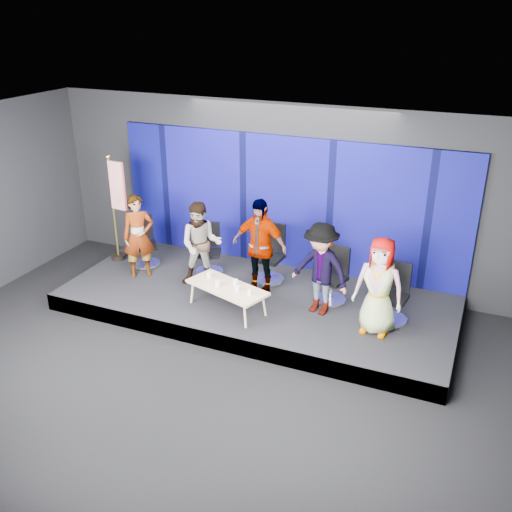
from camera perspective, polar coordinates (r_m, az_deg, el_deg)
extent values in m
plane|color=black|center=(8.62, -6.62, -12.80)|extent=(10.00, 10.00, 0.00)
cube|color=black|center=(11.08, 3.12, 6.13)|extent=(10.00, 0.02, 3.50)
cube|color=black|center=(7.11, -7.96, 10.44)|extent=(10.00, 8.00, 0.02)
cube|color=black|center=(10.42, 0.06, -4.62)|extent=(7.00, 3.00, 0.30)
cube|color=#06084D|center=(11.08, 3.01, 5.32)|extent=(7.00, 0.08, 2.60)
cylinder|color=silver|center=(11.70, -10.90, -0.76)|extent=(0.79, 0.79, 0.06)
cylinder|color=silver|center=(11.62, -10.98, 0.20)|extent=(0.07, 0.07, 0.37)
cube|color=black|center=(11.54, -11.05, 1.05)|extent=(0.63, 0.63, 0.07)
cube|color=black|center=(11.64, -11.29, 2.85)|extent=(0.35, 0.30, 0.51)
imported|color=black|center=(11.00, -11.66, 1.93)|extent=(0.70, 0.67, 1.61)
cylinder|color=silver|center=(11.19, -4.68, -1.58)|extent=(0.72, 0.72, 0.06)
cylinder|color=silver|center=(11.10, -4.72, -0.59)|extent=(0.06, 0.06, 0.37)
cube|color=black|center=(11.02, -4.75, 0.29)|extent=(0.57, 0.57, 0.06)
cube|color=black|center=(11.11, -4.67, 2.19)|extent=(0.40, 0.19, 0.51)
imported|color=black|center=(10.48, -5.51, 1.18)|extent=(0.94, 0.84, 1.59)
cylinder|color=silver|center=(10.85, 1.24, -2.34)|extent=(0.65, 0.65, 0.06)
cylinder|color=silver|center=(10.75, 1.25, -1.20)|extent=(0.07, 0.07, 0.41)
cube|color=black|center=(10.66, 1.26, -0.20)|extent=(0.52, 0.52, 0.07)
cube|color=black|center=(10.73, 1.83, 1.93)|extent=(0.45, 0.08, 0.57)
imported|color=black|center=(10.11, 0.33, 0.98)|extent=(1.06, 0.49, 1.77)
cylinder|color=silver|center=(10.21, 7.45, -4.35)|extent=(0.68, 0.68, 0.06)
cylinder|color=silver|center=(10.11, 7.51, -3.28)|extent=(0.07, 0.07, 0.37)
cube|color=black|center=(10.03, 7.57, -2.33)|extent=(0.55, 0.55, 0.07)
cube|color=black|center=(10.07, 8.31, -0.31)|extent=(0.41, 0.15, 0.51)
imported|color=black|center=(9.50, 6.45, -1.30)|extent=(1.16, 0.84, 1.61)
cylinder|color=silver|center=(9.78, 13.29, -6.19)|extent=(0.62, 0.62, 0.06)
cylinder|color=silver|center=(9.68, 13.41, -5.09)|extent=(0.07, 0.07, 0.37)
cube|color=black|center=(9.59, 13.51, -4.11)|extent=(0.49, 0.49, 0.07)
cube|color=black|center=(9.65, 14.07, -1.93)|extent=(0.41, 0.09, 0.51)
imported|color=black|center=(9.08, 12.21, -2.98)|extent=(0.84, 0.60, 1.61)
cube|color=tan|center=(9.70, -2.91, -3.16)|extent=(1.55, 1.03, 0.04)
cylinder|color=tan|center=(10.06, -6.40, -3.64)|extent=(0.04, 0.04, 0.40)
cylinder|color=tan|center=(10.35, -4.47, -2.74)|extent=(0.04, 0.04, 0.40)
cylinder|color=tan|center=(9.27, -1.10, -6.05)|extent=(0.04, 0.04, 0.40)
cylinder|color=tan|center=(9.58, 0.82, -4.99)|extent=(0.04, 0.04, 0.40)
cylinder|color=silver|center=(10.00, -4.73, -1.88)|extent=(0.08, 0.08, 0.10)
cylinder|color=silver|center=(9.68, -3.88, -2.76)|extent=(0.09, 0.09, 0.11)
cylinder|color=silver|center=(9.70, -2.08, -2.66)|extent=(0.09, 0.09, 0.10)
cylinder|color=silver|center=(9.51, -1.93, -3.25)|extent=(0.09, 0.09, 0.10)
cylinder|color=silver|center=(9.38, -0.65, -3.65)|extent=(0.08, 0.08, 0.09)
cylinder|color=black|center=(12.11, -13.57, -0.06)|extent=(0.29, 0.29, 0.09)
cylinder|color=gold|center=(11.73, -14.06, 4.64)|extent=(0.04, 0.04, 2.01)
sphere|color=gold|center=(11.44, -14.59, 9.61)|extent=(0.10, 0.10, 0.10)
cube|color=#AA1313|center=(11.45, -13.70, 6.85)|extent=(0.35, 0.09, 0.96)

